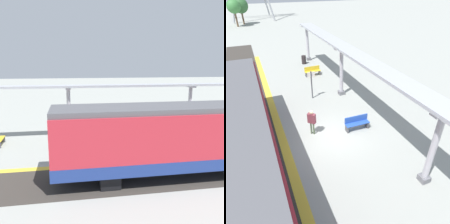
% 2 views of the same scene
% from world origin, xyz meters
% --- Properties ---
extents(ground_plane, '(176.00, 176.00, 0.00)m').
position_xyz_m(ground_plane, '(0.00, 0.00, 0.00)').
color(ground_plane, '#989B93').
extents(tactile_edge_strip, '(0.47, 35.54, 0.01)m').
position_xyz_m(tactile_edge_strip, '(-2.82, 0.00, 0.00)').
color(tactile_edge_strip, gold).
rests_on(tactile_edge_strip, ground).
extents(trackbed, '(3.20, 47.54, 0.01)m').
position_xyz_m(trackbed, '(-4.66, 0.00, 0.00)').
color(trackbed, '#38332D').
rests_on(trackbed, ground).
extents(train_near_carriage, '(2.65, 14.00, 3.48)m').
position_xyz_m(train_near_carriage, '(-4.65, -1.41, 1.83)').
color(train_near_carriage, '#B82733').
rests_on(train_near_carriage, ground).
extents(canopy_pillar_second, '(1.10, 0.44, 3.75)m').
position_xyz_m(canopy_pillar_second, '(2.61, -4.64, 1.90)').
color(canopy_pillar_second, slate).
rests_on(canopy_pillar_second, ground).
extents(canopy_pillar_third, '(1.10, 0.44, 3.75)m').
position_xyz_m(canopy_pillar_third, '(2.61, 4.78, 1.90)').
color(canopy_pillar_third, slate).
rests_on(canopy_pillar_third, ground).
extents(canopy_beam, '(1.20, 28.97, 0.16)m').
position_xyz_m(canopy_beam, '(2.61, -0.01, 3.83)').
color(canopy_beam, '#A8AAB2').
rests_on(canopy_beam, canopy_pillar_nearest).
extents(bench_mid_platform, '(1.51, 0.48, 0.86)m').
position_xyz_m(bench_mid_platform, '(1.61, 0.14, 0.44)').
color(bench_mid_platform, '#264DAA').
rests_on(bench_mid_platform, ground).
extents(platform_info_sign, '(0.56, 0.10, 2.20)m').
position_xyz_m(platform_info_sign, '(0.29, 5.06, 1.33)').
color(platform_info_sign, '#4C4C51').
rests_on(platform_info_sign, ground).
extents(passenger_waiting_near_edge, '(0.48, 0.47, 1.61)m').
position_xyz_m(passenger_waiting_near_edge, '(-1.04, 0.70, 1.01)').
color(passenger_waiting_near_edge, '#516345').
rests_on(passenger_waiting_near_edge, ground).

